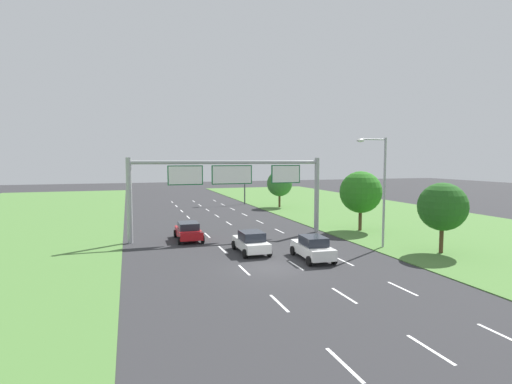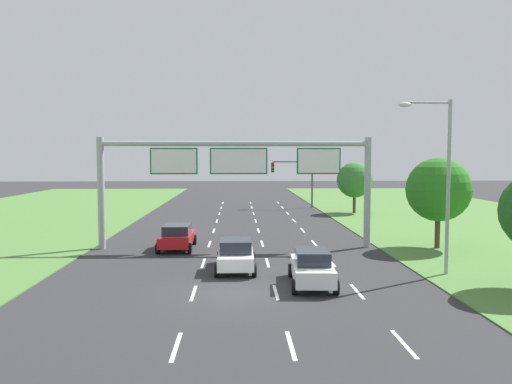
# 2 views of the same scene
# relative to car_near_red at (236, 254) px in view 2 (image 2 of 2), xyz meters

# --- Properties ---
(ground_plane) EXTENTS (200.00, 200.00, 0.00)m
(ground_plane) POSITION_rel_car_near_red_xyz_m (-0.02, -4.27, -0.80)
(ground_plane) COLOR #2D2D30
(lane_dashes_inner_left) EXTENTS (0.14, 62.40, 0.01)m
(lane_dashes_inner_left) POSITION_rel_car_near_red_xyz_m (-1.77, 7.73, -0.80)
(lane_dashes_inner_left) COLOR white
(lane_dashes_inner_left) RESTS_ON ground_plane
(lane_dashes_inner_right) EXTENTS (0.14, 62.40, 0.01)m
(lane_dashes_inner_right) POSITION_rel_car_near_red_xyz_m (1.73, 7.73, -0.80)
(lane_dashes_inner_right) COLOR white
(lane_dashes_inner_right) RESTS_ON ground_plane
(lane_dashes_slip) EXTENTS (0.14, 62.40, 0.01)m
(lane_dashes_slip) POSITION_rel_car_near_red_xyz_m (5.23, 7.73, -0.80)
(lane_dashes_slip) COLOR white
(lane_dashes_slip) RESTS_ON ground_plane
(car_near_red) EXTENTS (2.03, 4.17, 1.60)m
(car_near_red) POSITION_rel_car_near_red_xyz_m (0.00, 0.00, 0.00)
(car_near_red) COLOR white
(car_near_red) RESTS_ON ground_plane
(car_lead_silver) EXTENTS (2.14, 4.31, 1.52)m
(car_lead_silver) POSITION_rel_car_near_red_xyz_m (-3.71, 6.09, -0.02)
(car_lead_silver) COLOR red
(car_lead_silver) RESTS_ON ground_plane
(car_mid_lane) EXTENTS (2.17, 4.26, 1.63)m
(car_mid_lane) POSITION_rel_car_near_red_xyz_m (3.43, -3.18, 0.01)
(car_mid_lane) COLOR white
(car_mid_lane) RESTS_ON ground_plane
(sign_gantry) EXTENTS (17.24, 0.44, 7.00)m
(sign_gantry) POSITION_rel_car_near_red_xyz_m (0.10, 6.23, 4.15)
(sign_gantry) COLOR #9EA0A5
(sign_gantry) RESTS_ON ground_plane
(traffic_light_mast) EXTENTS (4.76, 0.49, 5.60)m
(traffic_light_mast) POSITION_rel_car_near_red_xyz_m (6.64, 31.17, 3.06)
(traffic_light_mast) COLOR #47494F
(traffic_light_mast) RESTS_ON ground_plane
(street_lamp) EXTENTS (2.61, 0.32, 8.50)m
(street_lamp) POSITION_rel_car_near_red_xyz_m (9.89, -1.47, 4.27)
(street_lamp) COLOR #9EA0A5
(street_lamp) RESTS_ON ground_plane
(roadside_tree_mid) EXTENTS (3.99, 3.99, 5.74)m
(roadside_tree_mid) POSITION_rel_car_near_red_xyz_m (12.64, 5.48, 2.93)
(roadside_tree_mid) COLOR #513823
(roadside_tree_mid) RESTS_ON ground_plane
(roadside_tree_far) EXTENTS (3.62, 3.62, 5.26)m
(roadside_tree_far) POSITION_rel_car_near_red_xyz_m (12.05, 25.33, 2.63)
(roadside_tree_far) COLOR #513823
(roadside_tree_far) RESTS_ON ground_plane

